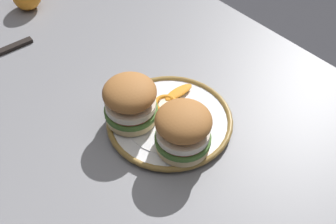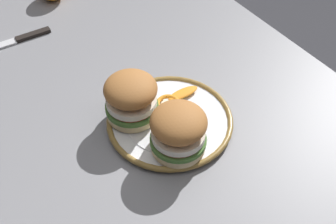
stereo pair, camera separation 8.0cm
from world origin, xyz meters
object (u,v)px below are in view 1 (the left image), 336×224
object	(u,v)px
dinner_plate	(168,122)
sandwich_half_left	(183,129)
dining_table	(160,144)
sandwich_half_right	(130,101)

from	to	relation	value
dinner_plate	sandwich_half_left	xyz separation A→B (m)	(-0.07, 0.03, 0.06)
dining_table	dinner_plate	xyz separation A→B (m)	(-0.03, 0.00, 0.11)
sandwich_half_left	sandwich_half_right	world-z (taller)	same
sandwich_half_left	dinner_plate	bearing A→B (deg)	-19.88
dining_table	sandwich_half_right	world-z (taller)	sandwich_half_right
dinner_plate	sandwich_half_left	size ratio (longest dim) A/B	2.06
dinner_plate	sandwich_half_right	xyz separation A→B (m)	(0.05, 0.05, 0.06)
dining_table	sandwich_half_left	world-z (taller)	sandwich_half_left
dinner_plate	sandwich_half_left	bearing A→B (deg)	160.12
dining_table	dinner_plate	size ratio (longest dim) A/B	5.59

